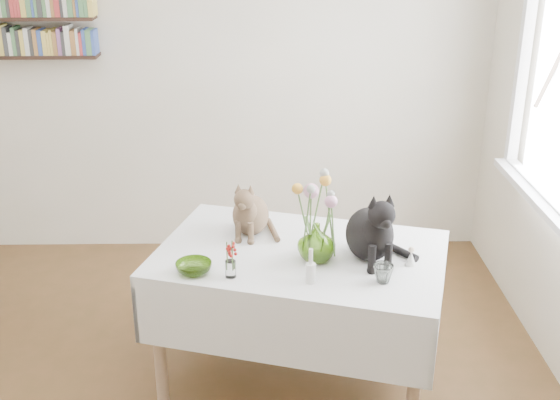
{
  "coord_description": "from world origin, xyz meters",
  "views": [
    {
      "loc": [
        0.5,
        -2.42,
        2.26
      ],
      "look_at": [
        0.55,
        0.52,
        1.05
      ],
      "focal_mm": 45.0,
      "sensor_mm": 36.0,
      "label": 1
    }
  ],
  "objects_px": {
    "flower_vase": "(317,242)",
    "dining_table": "(300,285)",
    "black_cat": "(370,221)",
    "tabby_cat": "(251,205)"
  },
  "relations": [
    {
      "from": "flower_vase",
      "to": "dining_table",
      "type": "bearing_deg",
      "value": 129.86
    },
    {
      "from": "dining_table",
      "to": "flower_vase",
      "type": "distance_m",
      "value": 0.3
    },
    {
      "from": "dining_table",
      "to": "flower_vase",
      "type": "relative_size",
      "value": 8.33
    },
    {
      "from": "black_cat",
      "to": "flower_vase",
      "type": "relative_size",
      "value": 1.99
    },
    {
      "from": "tabby_cat",
      "to": "flower_vase",
      "type": "xyz_separation_m",
      "value": [
        0.32,
        -0.32,
        -0.06
      ]
    },
    {
      "from": "black_cat",
      "to": "tabby_cat",
      "type": "bearing_deg",
      "value": 141.14
    },
    {
      "from": "black_cat",
      "to": "flower_vase",
      "type": "distance_m",
      "value": 0.27
    },
    {
      "from": "dining_table",
      "to": "tabby_cat",
      "type": "height_order",
      "value": "tabby_cat"
    },
    {
      "from": "tabby_cat",
      "to": "dining_table",
      "type": "bearing_deg",
      "value": -29.21
    },
    {
      "from": "black_cat",
      "to": "flower_vase",
      "type": "height_order",
      "value": "black_cat"
    }
  ]
}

